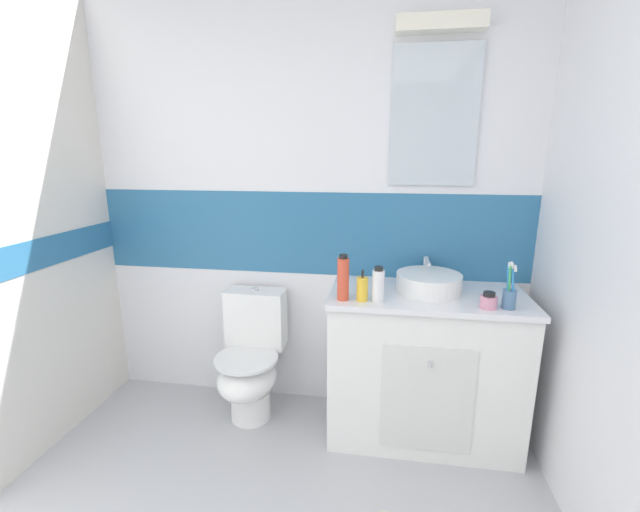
% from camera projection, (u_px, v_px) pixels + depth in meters
% --- Properties ---
extents(wall_back_tiled, '(3.20, 0.20, 2.50)m').
position_uv_depth(wall_back_tiled, '(309.00, 206.00, 2.50)').
color(wall_back_tiled, white).
rests_on(wall_back_tiled, ground_plane).
extents(vanity_cabinet, '(1.03, 0.54, 0.85)m').
position_uv_depth(vanity_cabinet, '(423.00, 365.00, 2.30)').
color(vanity_cabinet, white).
rests_on(vanity_cabinet, ground_plane).
extents(sink_basin, '(0.34, 0.39, 0.15)m').
position_uv_depth(sink_basin, '(429.00, 282.00, 2.21)').
color(sink_basin, white).
rests_on(sink_basin, vanity_cabinet).
extents(toilet, '(0.37, 0.50, 0.78)m').
position_uv_depth(toilet, '(251.00, 361.00, 2.48)').
color(toilet, white).
rests_on(toilet, ground_plane).
extents(toothbrush_cup, '(0.06, 0.06, 0.23)m').
position_uv_depth(toothbrush_cup, '(509.00, 296.00, 1.96)').
color(toothbrush_cup, '#4C7299').
rests_on(toothbrush_cup, vanity_cabinet).
extents(soap_dispenser, '(0.06, 0.06, 0.16)m').
position_uv_depth(soap_dispenser, '(362.00, 289.00, 2.06)').
color(soap_dispenser, yellow).
rests_on(soap_dispenser, vanity_cabinet).
extents(shampoo_bottle_tall, '(0.06, 0.06, 0.24)m').
position_uv_depth(shampoo_bottle_tall, '(343.00, 278.00, 2.07)').
color(shampoo_bottle_tall, '#D84C33').
rests_on(shampoo_bottle_tall, vanity_cabinet).
extents(hair_gel_jar, '(0.08, 0.08, 0.08)m').
position_uv_depth(hair_gel_jar, '(489.00, 301.00, 1.97)').
color(hair_gel_jar, pink).
rests_on(hair_gel_jar, vanity_cabinet).
extents(mouthwash_bottle, '(0.06, 0.06, 0.18)m').
position_uv_depth(mouthwash_bottle, '(378.00, 285.00, 2.05)').
color(mouthwash_bottle, white).
rests_on(mouthwash_bottle, vanity_cabinet).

